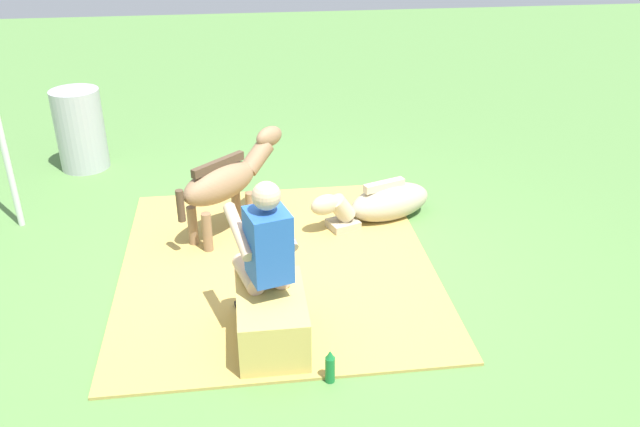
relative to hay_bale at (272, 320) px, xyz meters
name	(u,v)px	position (x,y,z in m)	size (l,w,h in m)	color
ground_plane	(298,264)	(1.09, -0.30, -0.21)	(24.00, 24.00, 0.00)	#568442
hay_patch	(277,265)	(1.09, -0.11, -0.20)	(3.08, 2.74, 0.02)	tan
hay_bale	(272,320)	(0.00, 0.00, 0.00)	(0.79, 0.50, 0.42)	tan
person_seated	(264,251)	(0.16, 0.03, 0.50)	(0.71, 0.53, 1.30)	#D8AD8C
pony_standing	(227,181)	(1.74, 0.30, 0.36)	(1.04, 1.08, 0.93)	#8C6B4C
pony_lying	(382,203)	(1.83, -1.22, -0.02)	(0.72, 1.34, 0.42)	tan
soda_bottle	(330,367)	(-0.46, -0.37, -0.09)	(0.07, 0.07, 0.26)	#197233
water_barrel	(80,130)	(3.61, 1.99, 0.26)	(0.55, 0.55, 0.94)	#B2B2B7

